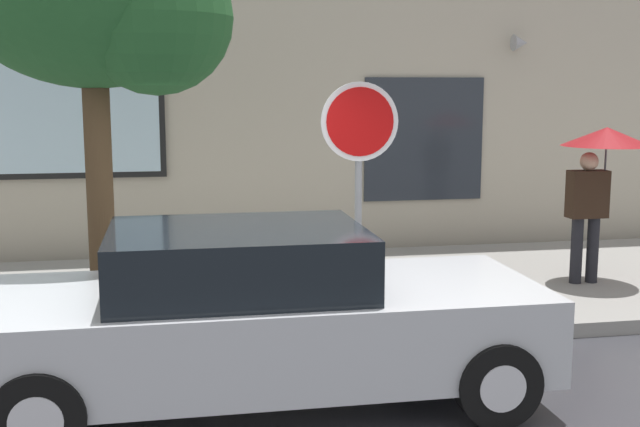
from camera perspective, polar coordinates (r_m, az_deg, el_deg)
name	(u,v)px	position (r m, az deg, el deg)	size (l,w,h in m)	color
ground_plane	(236,402)	(6.54, -5.97, -13.17)	(60.00, 60.00, 0.00)	#333338
sidewalk	(215,296)	(9.37, -7.50, -5.86)	(20.00, 4.00, 0.15)	gray
building_facade	(198,13)	(11.60, -8.64, 13.94)	(20.00, 0.67, 7.00)	#B2A893
parked_car	(260,317)	(6.32, -4.28, -7.33)	(4.31, 1.80, 1.40)	#B7BABF
pedestrian_with_umbrella	(601,157)	(9.95, 19.36, 3.78)	(1.05, 1.05, 1.85)	black
stop_sign	(359,155)	(7.75, 2.81, 4.21)	(0.76, 0.10, 2.36)	gray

